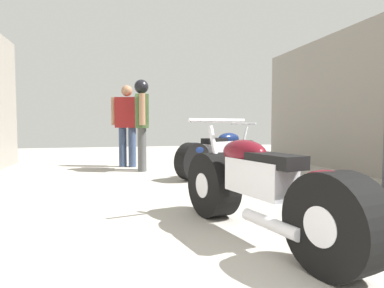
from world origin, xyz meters
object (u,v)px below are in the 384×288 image
at_px(motorcycle_black_naked, 219,154).
at_px(mechanic_in_blue, 127,121).
at_px(motorcycle_maroon_cruiser, 262,191).
at_px(mechanic_with_helmet, 142,116).

xyz_separation_m(motorcycle_black_naked, mechanic_in_blue, (-1.49, 1.65, 0.59)).
bearing_deg(mechanic_in_blue, motorcycle_maroon_cruiser, -80.17).
bearing_deg(motorcycle_black_naked, mechanic_with_helmet, 141.40).
height_order(motorcycle_black_naked, mechanic_in_blue, mechanic_in_blue).
bearing_deg(motorcycle_maroon_cruiser, motorcycle_black_naked, 77.48).
relative_size(motorcycle_maroon_cruiser, mechanic_with_helmet, 1.16).
relative_size(motorcycle_maroon_cruiser, mechanic_in_blue, 1.18).
height_order(motorcycle_maroon_cruiser, mechanic_with_helmet, mechanic_with_helmet).
height_order(motorcycle_maroon_cruiser, mechanic_in_blue, mechanic_in_blue).
relative_size(mechanic_in_blue, mechanic_with_helmet, 0.98).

